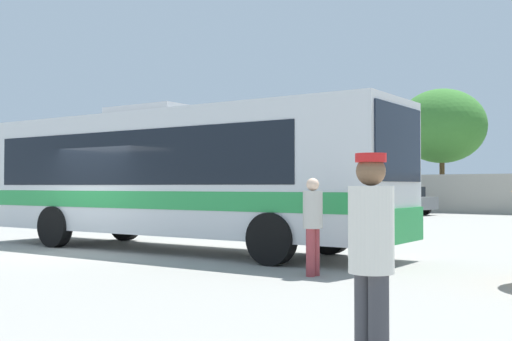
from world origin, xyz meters
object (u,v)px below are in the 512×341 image
object	(u,v)px
parked_car_second_grey	(397,200)
parked_car_leftmost_silver	(302,199)
coach_bus_silver_green	(175,172)
utility_pole_far	(254,153)
passenger_waiting_on_apron	(371,252)
roadside_tree_midright	(442,126)
roadside_tree_left	(255,138)
roadside_tree_midleft	(325,130)
attendant_by_bus_door	(313,221)

from	to	relation	value
parked_car_second_grey	parked_car_leftmost_silver	bearing A→B (deg)	-176.56
parked_car_leftmost_silver	coach_bus_silver_green	bearing A→B (deg)	-64.03
parked_car_leftmost_silver	utility_pole_far	xyz separation A→B (m)	(-9.18, 6.98, 3.34)
passenger_waiting_on_apron	parked_car_leftmost_silver	size ratio (longest dim) A/B	0.44
coach_bus_silver_green	parked_car_leftmost_silver	xyz separation A→B (m)	(-9.88, 20.28, -1.12)
passenger_waiting_on_apron	roadside_tree_midright	world-z (taller)	roadside_tree_midright
coach_bus_silver_green	roadside_tree_left	distance (m)	36.54
parked_car_second_grey	roadside_tree_left	bearing A→B (deg)	151.75
roadside_tree_midleft	roadside_tree_left	bearing A→B (deg)	172.67
coach_bus_silver_green	utility_pole_far	xyz separation A→B (m)	(-19.05, 27.26, 2.23)
roadside_tree_midleft	coach_bus_silver_green	bearing A→B (deg)	-64.81
utility_pole_far	roadside_tree_left	size ratio (longest dim) A/B	1.00
roadside_tree_left	roadside_tree_midleft	bearing A→B (deg)	-7.33
parked_car_leftmost_silver	roadside_tree_midleft	xyz separation A→B (m)	(-3.67, 8.53, 4.96)
passenger_waiting_on_apron	roadside_tree_midleft	world-z (taller)	roadside_tree_midleft
passenger_waiting_on_apron	parked_car_leftmost_silver	world-z (taller)	passenger_waiting_on_apron
roadside_tree_left	utility_pole_far	bearing A→B (deg)	-53.37
utility_pole_far	roadside_tree_left	world-z (taller)	utility_pole_far
attendant_by_bus_door	roadside_tree_midright	world-z (taller)	roadside_tree_midright
attendant_by_bus_door	roadside_tree_midright	bearing A→B (deg)	107.62
coach_bus_silver_green	roadside_tree_midleft	size ratio (longest dim) A/B	1.40
roadside_tree_left	roadside_tree_midright	bearing A→B (deg)	-6.22
coach_bus_silver_green	passenger_waiting_on_apron	bearing A→B (deg)	-36.22
coach_bus_silver_green	attendant_by_bus_door	world-z (taller)	coach_bus_silver_green
attendant_by_bus_door	parked_car_second_grey	distance (m)	24.08
coach_bus_silver_green	roadside_tree_left	bearing A→B (deg)	125.09
roadside_tree_midleft	roadside_tree_midright	bearing A→B (deg)	-5.34
attendant_by_bus_door	roadside_tree_midright	size ratio (longest dim) A/B	0.22
utility_pole_far	roadside_tree_midright	distance (m)	14.83
coach_bus_silver_green	roadside_tree_midright	distance (m)	28.49
parked_car_second_grey	roadside_tree_midleft	xyz separation A→B (m)	(-9.61, 8.17, 4.94)
roadside_tree_midleft	roadside_tree_midright	world-z (taller)	roadside_tree_midleft
parked_car_leftmost_silver	roadside_tree_left	xyz separation A→B (m)	(-11.03, 9.47, 4.71)
passenger_waiting_on_apron	attendant_by_bus_door	bearing A→B (deg)	127.44
passenger_waiting_on_apron	utility_pole_far	world-z (taller)	utility_pole_far
coach_bus_silver_green	roadside_tree_midleft	distance (m)	32.07
coach_bus_silver_green	parked_car_leftmost_silver	bearing A→B (deg)	115.97
roadside_tree_left	roadside_tree_midright	xyz separation A→B (m)	(16.61, -1.81, -0.10)
roadside_tree_midleft	parked_car_leftmost_silver	bearing A→B (deg)	-66.71
attendant_by_bus_door	parked_car_leftmost_silver	bearing A→B (deg)	124.32
utility_pole_far	roadside_tree_midright	size ratio (longest dim) A/B	1.01
parked_car_leftmost_silver	utility_pole_far	size ratio (longest dim) A/B	0.53
attendant_by_bus_door	parked_car_second_grey	world-z (taller)	attendant_by_bus_door
utility_pole_far	roadside_tree_midright	xyz separation A→B (m)	(14.76, 0.68, 1.27)
coach_bus_silver_green	utility_pole_far	bearing A→B (deg)	124.95
parked_car_second_grey	coach_bus_silver_green	bearing A→B (deg)	-79.18
roadside_tree_left	roadside_tree_midright	world-z (taller)	roadside_tree_left
parked_car_second_grey	roadside_tree_midleft	distance (m)	13.54
utility_pole_far	roadside_tree_left	xyz separation A→B (m)	(-1.85, 2.49, 1.37)
attendant_by_bus_door	parked_car_second_grey	size ratio (longest dim) A/B	0.40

